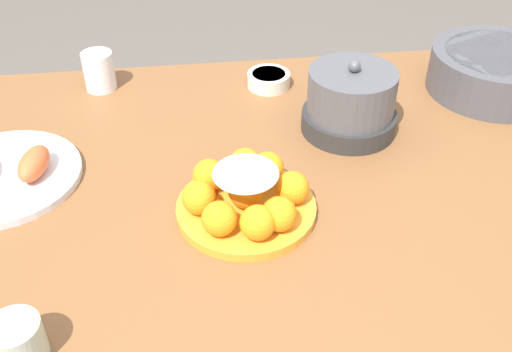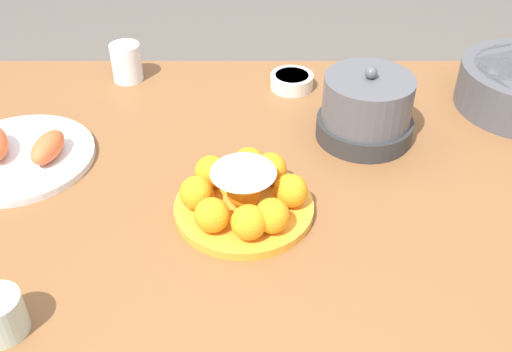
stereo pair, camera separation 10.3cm
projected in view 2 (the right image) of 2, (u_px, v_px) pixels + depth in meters
name	position (u px, v px, depth m)	size (l,w,h in m)	color
dining_table	(268.00, 211.00, 1.15)	(1.49, 0.93, 0.70)	brown
cake_plate	(243.00, 195.00, 1.00)	(0.24, 0.24, 0.09)	gold
sauce_bowl	(290.00, 81.00, 1.35)	(0.10, 0.10, 0.03)	silver
seafood_platter	(17.00, 154.00, 1.13)	(0.28, 0.28, 0.06)	silver
cup_far	(125.00, 63.00, 1.36)	(0.07, 0.07, 0.09)	white
warming_pot	(365.00, 109.00, 1.16)	(0.19, 0.19, 0.16)	#2D2D2D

